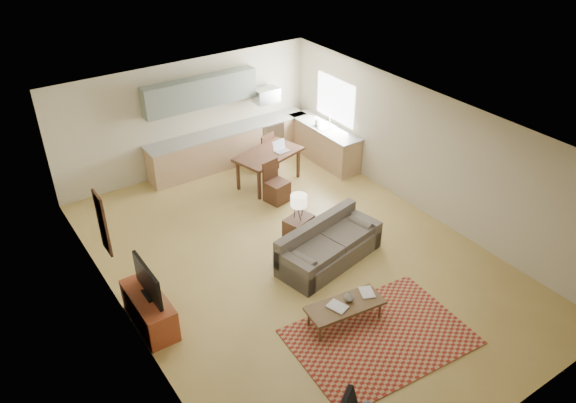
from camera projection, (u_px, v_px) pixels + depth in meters
room at (297, 199)px, 10.06m from camera, size 9.00×9.00×9.00m
kitchen_counter_back at (230, 146)px, 13.90m from camera, size 4.26×0.64×0.92m
kitchen_counter_right at (324, 143)px, 14.04m from camera, size 0.64×2.26×0.92m
kitchen_range at (267, 136)px, 14.43m from camera, size 0.62×0.62×0.90m
kitchen_microwave at (266, 95)px, 13.86m from camera, size 0.62×0.40×0.35m
upper_cabinets at (200, 92)px, 12.93m from camera, size 2.80×0.34×0.70m
window_right at (335, 100)px, 13.61m from camera, size 0.02×1.40×1.05m
wall_art_left at (103, 223)px, 9.05m from camera, size 0.06×0.42×1.10m
triptych at (183, 102)px, 12.94m from camera, size 1.70×0.04×0.50m
rug at (380, 337)px, 9.02m from camera, size 2.91×2.12×0.02m
sofa at (330, 244)px, 10.53m from camera, size 2.36×1.39×0.77m
coffee_table at (345, 313)px, 9.22m from camera, size 1.36×0.68×0.39m
book_a at (333, 311)px, 8.97m from camera, size 0.42×0.45×0.03m
book_b at (360, 293)px, 9.33m from camera, size 0.44×0.46×0.02m
vase at (349, 296)px, 9.15m from camera, size 0.18×0.18×0.18m
tv_credenza at (149, 310)px, 9.15m from camera, size 0.49×1.28×0.59m
tv at (148, 281)px, 8.86m from camera, size 0.10×0.98×0.59m
console_table at (299, 232)px, 10.97m from camera, size 0.65×0.52×0.66m
table_lamp at (299, 206)px, 10.66m from camera, size 0.39×0.39×0.53m
dining_table at (269, 168)px, 13.06m from camera, size 1.73×1.26×0.79m
dining_chair_near at (277, 182)px, 12.35m from camera, size 0.54×0.55×0.94m
dining_chair_far at (261, 150)px, 13.70m from camera, size 0.58×0.60×0.95m
laptop at (282, 146)px, 12.86m from camera, size 0.36×0.28×0.25m
soap_bottle at (317, 121)px, 13.81m from camera, size 0.10×0.10×0.19m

